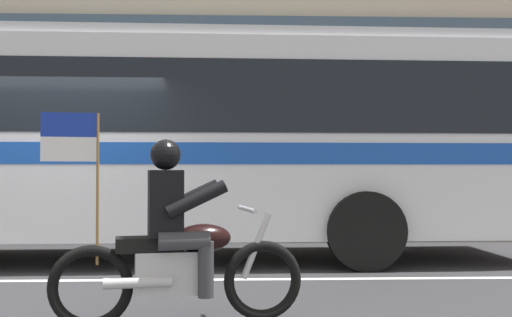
# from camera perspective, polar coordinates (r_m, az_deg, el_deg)

# --- Properties ---
(ground_plane) EXTENTS (60.00, 60.00, 0.00)m
(ground_plane) POSITION_cam_1_polar(r_m,az_deg,el_deg) (8.38, -17.19, -10.05)
(ground_plane) COLOR #2B2B2D
(sidewalk_curb) EXTENTS (28.00, 3.80, 0.15)m
(sidewalk_curb) POSITION_cam_1_polar(r_m,az_deg,el_deg) (13.33, -11.45, -6.46)
(sidewalk_curb) COLOR gray
(sidewalk_curb) RESTS_ON ground_plane
(lane_center_stripe) EXTENTS (26.60, 0.14, 0.01)m
(lane_center_stripe) POSITION_cam_1_polar(r_m,az_deg,el_deg) (7.81, -18.36, -10.66)
(lane_center_stripe) COLOR silver
(lane_center_stripe) RESTS_ON ground_plane
(transit_bus) EXTENTS (11.31, 2.88, 3.22)m
(transit_bus) POSITION_cam_1_polar(r_m,az_deg,el_deg) (9.31, -10.53, 2.43)
(transit_bus) COLOR silver
(transit_bus) RESTS_ON ground_plane
(motorcycle_with_rider) EXTENTS (2.17, 0.74, 1.78)m
(motorcycle_with_rider) POSITION_cam_1_polar(r_m,az_deg,el_deg) (5.30, -7.36, -7.99)
(motorcycle_with_rider) COLOR black
(motorcycle_with_rider) RESTS_ON ground_plane
(fire_hydrant) EXTENTS (0.22, 0.30, 0.75)m
(fire_hydrant) POSITION_cam_1_polar(r_m,az_deg,el_deg) (12.27, 4.88, -4.85)
(fire_hydrant) COLOR gold
(fire_hydrant) RESTS_ON sidewalk_curb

